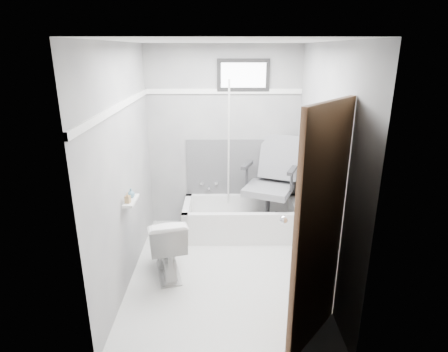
{
  "coord_description": "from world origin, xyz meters",
  "views": [
    {
      "loc": [
        -0.03,
        -3.56,
        2.34
      ],
      "look_at": [
        0.0,
        0.35,
        1.0
      ],
      "focal_mm": 30.0,
      "sensor_mm": 36.0,
      "label": 1
    }
  ],
  "objects_px": {
    "toilet": "(166,245)",
    "door": "(366,251)",
    "soap_bottle_b": "(131,193)",
    "soap_bottle_a": "(128,198)",
    "office_chair": "(268,183)",
    "bathtub": "(241,218)"
  },
  "relations": [
    {
      "from": "door",
      "to": "soap_bottle_b",
      "type": "bearing_deg",
      "value": 147.42
    },
    {
      "from": "door",
      "to": "soap_bottle_a",
      "type": "height_order",
      "value": "door"
    },
    {
      "from": "toilet",
      "to": "door",
      "type": "relative_size",
      "value": 0.35
    },
    {
      "from": "office_chair",
      "to": "bathtub",
      "type": "bearing_deg",
      "value": -154.71
    },
    {
      "from": "soap_bottle_b",
      "to": "door",
      "type": "bearing_deg",
      "value": -32.58
    },
    {
      "from": "office_chair",
      "to": "soap_bottle_a",
      "type": "height_order",
      "value": "office_chair"
    },
    {
      "from": "bathtub",
      "to": "soap_bottle_b",
      "type": "relative_size",
      "value": 15.57
    },
    {
      "from": "soap_bottle_a",
      "to": "soap_bottle_b",
      "type": "distance_m",
      "value": 0.14
    },
    {
      "from": "soap_bottle_a",
      "to": "soap_bottle_b",
      "type": "height_order",
      "value": "soap_bottle_a"
    },
    {
      "from": "door",
      "to": "soap_bottle_a",
      "type": "bearing_deg",
      "value": 150.49
    },
    {
      "from": "bathtub",
      "to": "toilet",
      "type": "bearing_deg",
      "value": -132.18
    },
    {
      "from": "bathtub",
      "to": "soap_bottle_a",
      "type": "relative_size",
      "value": 13.87
    },
    {
      "from": "door",
      "to": "soap_bottle_b",
      "type": "height_order",
      "value": "door"
    },
    {
      "from": "office_chair",
      "to": "toilet",
      "type": "relative_size",
      "value": 1.65
    },
    {
      "from": "bathtub",
      "to": "soap_bottle_a",
      "type": "bearing_deg",
      "value": -136.17
    },
    {
      "from": "toilet",
      "to": "office_chair",
      "type": "bearing_deg",
      "value": -155.87
    },
    {
      "from": "office_chair",
      "to": "door",
      "type": "distance_m",
      "value": 2.28
    },
    {
      "from": "toilet",
      "to": "soap_bottle_a",
      "type": "relative_size",
      "value": 6.5
    },
    {
      "from": "soap_bottle_b",
      "to": "soap_bottle_a",
      "type": "bearing_deg",
      "value": -90.0
    },
    {
      "from": "toilet",
      "to": "door",
      "type": "distance_m",
      "value": 2.15
    },
    {
      "from": "office_chair",
      "to": "toilet",
      "type": "distance_m",
      "value": 1.57
    },
    {
      "from": "office_chair",
      "to": "toilet",
      "type": "xyz_separation_m",
      "value": [
        -1.2,
        -0.95,
        -0.36
      ]
    }
  ]
}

